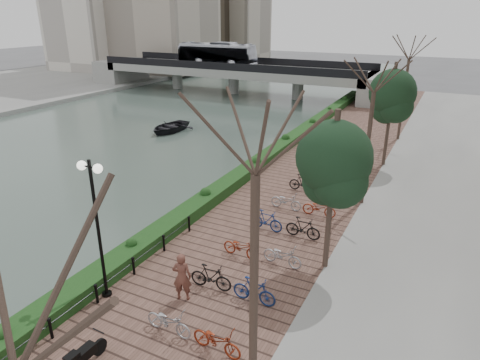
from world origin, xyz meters
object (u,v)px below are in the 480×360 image
Objects in this scene: boat at (169,127)px; pedestrian at (182,277)px; motorcycle at (84,355)px; lamppost at (94,202)px.

pedestrian is at bearing -49.08° from boat.
motorcycle is at bearing 57.39° from pedestrian.
lamppost is at bearing 0.60° from pedestrian.
pedestrian is at bearing 22.42° from lamppost.
lamppost is 25.09m from boat.
boat is at bearing 122.84° from motorcycle.
pedestrian is 0.42× the size of boat.
lamppost is 3.71× the size of motorcycle.
lamppost reaches higher than boat.
pedestrian reaches higher than boat.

